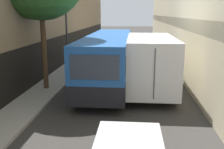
{
  "coord_description": "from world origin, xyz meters",
  "views": [
    {
      "loc": [
        0.8,
        -0.35,
        4.26
      ],
      "look_at": [
        -0.17,
        10.98,
        1.6
      ],
      "focal_mm": 42.0,
      "sensor_mm": 36.0,
      "label": 1
    }
  ],
  "objects_px": {
    "box_truck": "(149,60)",
    "street_lamp": "(66,5)",
    "panel_van": "(106,44)",
    "bus": "(109,57)"
  },
  "relations": [
    {
      "from": "bus",
      "to": "street_lamp",
      "type": "xyz_separation_m",
      "value": [
        -2.73,
        0.48,
        3.17
      ]
    },
    {
      "from": "box_truck",
      "to": "panel_van",
      "type": "distance_m",
      "value": 13.09
    },
    {
      "from": "box_truck",
      "to": "panel_van",
      "type": "height_order",
      "value": "box_truck"
    },
    {
      "from": "box_truck",
      "to": "bus",
      "type": "bearing_deg",
      "value": 158.36
    },
    {
      "from": "bus",
      "to": "street_lamp",
      "type": "distance_m",
      "value": 4.21
    },
    {
      "from": "bus",
      "to": "box_truck",
      "type": "distance_m",
      "value": 2.65
    },
    {
      "from": "bus",
      "to": "box_truck",
      "type": "bearing_deg",
      "value": -21.64
    },
    {
      "from": "bus",
      "to": "street_lamp",
      "type": "bearing_deg",
      "value": 170.05
    },
    {
      "from": "box_truck",
      "to": "street_lamp",
      "type": "bearing_deg",
      "value": 164.34
    },
    {
      "from": "panel_van",
      "to": "street_lamp",
      "type": "height_order",
      "value": "street_lamp"
    }
  ]
}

